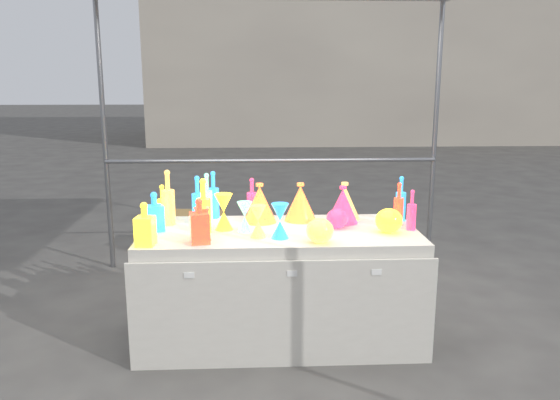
{
  "coord_description": "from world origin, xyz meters",
  "views": [
    {
      "loc": [
        -0.17,
        -3.45,
        1.7
      ],
      "look_at": [
        0.0,
        0.0,
        0.95
      ],
      "focal_mm": 35.0,
      "sensor_mm": 36.0,
      "label": 1
    }
  ],
  "objects_px": {
    "display_table": "(280,284)",
    "cardboard_box_closed": "(194,234)",
    "decanter_0": "(145,224)",
    "hourglass_0": "(203,224)",
    "globe_0": "(389,222)",
    "lampshade_0": "(260,203)",
    "bottle_0": "(162,204)"
  },
  "relations": [
    {
      "from": "decanter_0",
      "to": "globe_0",
      "type": "xyz_separation_m",
      "value": [
        1.51,
        0.21,
        -0.06
      ]
    },
    {
      "from": "display_table",
      "to": "hourglass_0",
      "type": "bearing_deg",
      "value": -156.36
    },
    {
      "from": "globe_0",
      "to": "lampshade_0",
      "type": "xyz_separation_m",
      "value": [
        -0.82,
        0.32,
        0.07
      ]
    },
    {
      "from": "decanter_0",
      "to": "display_table",
      "type": "bearing_deg",
      "value": 27.12
    },
    {
      "from": "bottle_0",
      "to": "lampshade_0",
      "type": "distance_m",
      "value": 0.66
    },
    {
      "from": "decanter_0",
      "to": "globe_0",
      "type": "relative_size",
      "value": 1.51
    },
    {
      "from": "bottle_0",
      "to": "globe_0",
      "type": "bearing_deg",
      "value": -11.31
    },
    {
      "from": "cardboard_box_closed",
      "to": "bottle_0",
      "type": "xyz_separation_m",
      "value": [
        -0.01,
        -1.66,
        0.68
      ]
    },
    {
      "from": "display_table",
      "to": "bottle_0",
      "type": "distance_m",
      "value": 0.96
    },
    {
      "from": "display_table",
      "to": "decanter_0",
      "type": "bearing_deg",
      "value": -159.56
    },
    {
      "from": "hourglass_0",
      "to": "lampshade_0",
      "type": "xyz_separation_m",
      "value": [
        0.35,
        0.44,
        0.03
      ]
    },
    {
      "from": "lampshade_0",
      "to": "decanter_0",
      "type": "bearing_deg",
      "value": -121.99
    },
    {
      "from": "lampshade_0",
      "to": "globe_0",
      "type": "bearing_deg",
      "value": -0.61
    },
    {
      "from": "globe_0",
      "to": "lampshade_0",
      "type": "bearing_deg",
      "value": 159.09
    },
    {
      "from": "bottle_0",
      "to": "globe_0",
      "type": "distance_m",
      "value": 1.52
    },
    {
      "from": "bottle_0",
      "to": "lampshade_0",
      "type": "bearing_deg",
      "value": 1.56
    },
    {
      "from": "bottle_0",
      "to": "decanter_0",
      "type": "xyz_separation_m",
      "value": [
        -0.02,
        -0.51,
        -0.0
      ]
    },
    {
      "from": "bottle_0",
      "to": "globe_0",
      "type": "height_order",
      "value": "bottle_0"
    },
    {
      "from": "decanter_0",
      "to": "lampshade_0",
      "type": "bearing_deg",
      "value": 44.39
    },
    {
      "from": "display_table",
      "to": "bottle_0",
      "type": "height_order",
      "value": "bottle_0"
    },
    {
      "from": "hourglass_0",
      "to": "globe_0",
      "type": "relative_size",
      "value": 1.18
    },
    {
      "from": "bottle_0",
      "to": "cardboard_box_closed",
      "type": "bearing_deg",
      "value": 89.48
    },
    {
      "from": "hourglass_0",
      "to": "globe_0",
      "type": "distance_m",
      "value": 1.18
    },
    {
      "from": "hourglass_0",
      "to": "decanter_0",
      "type": "bearing_deg",
      "value": -164.51
    },
    {
      "from": "bottle_0",
      "to": "globe_0",
      "type": "xyz_separation_m",
      "value": [
        1.49,
        -0.3,
        -0.07
      ]
    },
    {
      "from": "display_table",
      "to": "decanter_0",
      "type": "height_order",
      "value": "decanter_0"
    },
    {
      "from": "decanter_0",
      "to": "hourglass_0",
      "type": "relative_size",
      "value": 1.28
    },
    {
      "from": "lampshade_0",
      "to": "bottle_0",
      "type": "bearing_deg",
      "value": -158.14
    },
    {
      "from": "cardboard_box_closed",
      "to": "decanter_0",
      "type": "distance_m",
      "value": 2.27
    },
    {
      "from": "cardboard_box_closed",
      "to": "hourglass_0",
      "type": "relative_size",
      "value": 2.79
    },
    {
      "from": "lampshade_0",
      "to": "hourglass_0",
      "type": "bearing_deg",
      "value": -108.7
    },
    {
      "from": "display_table",
      "to": "cardboard_box_closed",
      "type": "distance_m",
      "value": 2.03
    }
  ]
}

